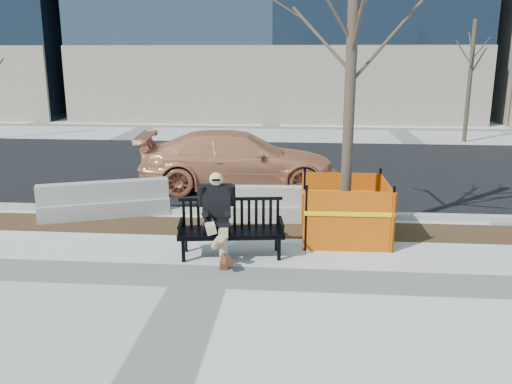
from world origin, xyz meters
TOP-DOWN VIEW (x-y plane):
  - ground at (0.00, 0.00)m, footprint 120.00×120.00m
  - mulch_strip at (0.00, 2.60)m, footprint 40.00×1.20m
  - asphalt_street at (0.00, 8.80)m, footprint 60.00×10.40m
  - curb at (0.00, 3.55)m, footprint 60.00×0.25m
  - bench at (0.36, 0.97)m, footprint 2.03×0.95m
  - seated_man at (0.10, 0.99)m, footprint 0.81×1.19m
  - tree_fence at (2.49, 2.17)m, footprint 2.57×2.57m
  - sedan at (-0.11, 6.10)m, footprint 5.55×2.71m
  - jersey_barrier_left at (-2.80, 3.15)m, footprint 2.87×1.56m
  - jersey_barrier_right at (1.19, 3.19)m, footprint 2.76×0.68m
  - far_tree_right at (8.38, 14.85)m, footprint 2.22×2.22m

SIDE VIEW (x-z plane):
  - ground at x=0.00m, z-range 0.00..0.00m
  - bench at x=0.36m, z-range -0.52..0.52m
  - seated_man at x=0.10m, z-range -0.78..0.78m
  - tree_fence at x=2.49m, z-range -3.16..3.16m
  - sedan at x=-0.11m, z-range -0.78..0.78m
  - jersey_barrier_left at x=-2.80m, z-range -0.41..0.41m
  - jersey_barrier_right at x=1.19m, z-range -0.39..0.39m
  - far_tree_right at x=8.38m, z-range -2.66..2.66m
  - asphalt_street at x=0.00m, z-range 0.00..0.01m
  - mulch_strip at x=0.00m, z-range -0.01..0.01m
  - curb at x=0.00m, z-range 0.00..0.12m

